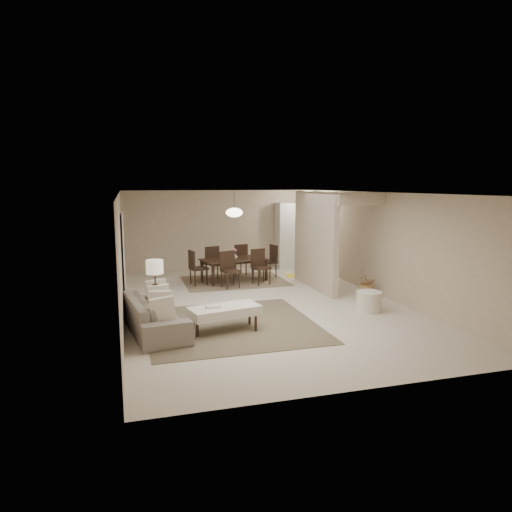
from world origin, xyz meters
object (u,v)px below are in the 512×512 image
object	(u,v)px
pantry_cabinet	(295,235)
sofa	(154,315)
side_table	(156,313)
wicker_basket	(366,291)
ottoman_bench	(224,311)
round_pouf	(369,302)
dining_table	(235,270)

from	to	relation	value
pantry_cabinet	sofa	bearing A→B (deg)	-131.46
side_table	wicker_basket	bearing A→B (deg)	11.07
wicker_basket	pantry_cabinet	bearing A→B (deg)	93.76
ottoman_bench	side_table	xyz separation A→B (m)	(-1.20, 0.60, -0.11)
sofa	round_pouf	distance (m)	4.48
pantry_cabinet	wicker_basket	world-z (taller)	pantry_cabinet
dining_table	sofa	bearing A→B (deg)	-134.07
round_pouf	dining_table	size ratio (longest dim) A/B	0.31
sofa	wicker_basket	distance (m)	5.24
round_pouf	pantry_cabinet	bearing A→B (deg)	86.55
side_table	pantry_cabinet	bearing A→B (deg)	47.22
pantry_cabinet	ottoman_bench	xyz separation A→B (m)	(-3.55, -5.73, -0.68)
ottoman_bench	round_pouf	size ratio (longest dim) A/B	2.53
side_table	dining_table	bearing A→B (deg)	56.39
round_pouf	wicker_basket	distance (m)	1.29
ottoman_bench	side_table	size ratio (longest dim) A/B	2.63
side_table	wicker_basket	xyz separation A→B (m)	(5.02, 0.98, -0.12)
sofa	dining_table	world-z (taller)	sofa
side_table	wicker_basket	distance (m)	5.12
ottoman_bench	dining_table	distance (m)	4.35
round_pouf	dining_table	bearing A→B (deg)	118.61
dining_table	round_pouf	bearing A→B (deg)	-73.41
ottoman_bench	round_pouf	bearing A→B (deg)	-4.85
pantry_cabinet	side_table	distance (m)	7.04
ottoman_bench	dining_table	size ratio (longest dim) A/B	0.78
round_pouf	wicker_basket	world-z (taller)	round_pouf
ottoman_bench	side_table	world-z (taller)	side_table
side_table	dining_table	size ratio (longest dim) A/B	0.30
pantry_cabinet	ottoman_bench	world-z (taller)	pantry_cabinet
side_table	ottoman_bench	bearing A→B (deg)	-26.66
dining_table	pantry_cabinet	bearing A→B (deg)	21.13
pantry_cabinet	sofa	xyz separation A→B (m)	(-4.80, -5.43, -0.73)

